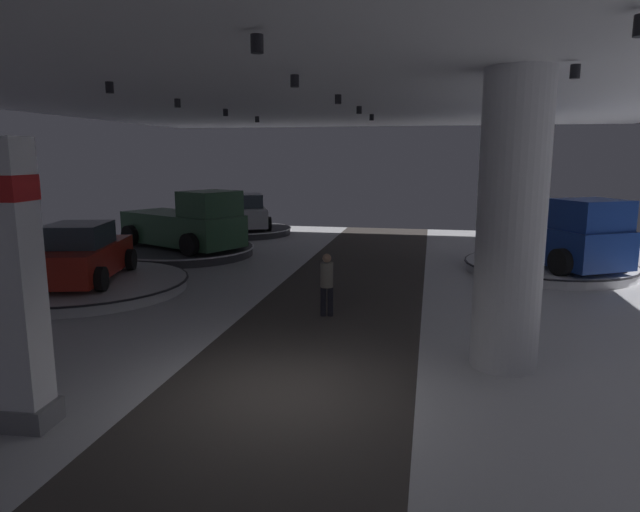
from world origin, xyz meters
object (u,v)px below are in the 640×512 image
object	(u,v)px
display_platform_mid_left	(84,285)
pickup_truck_far_left	(187,224)
display_platform_deep_left	(246,230)
brand_sign_pylon	(0,282)
display_car_mid_left	(81,255)
pickup_truck_far_right	(558,237)
display_car_deep_left	(246,213)
visitor_walking_near	(327,281)
display_platform_far_left	(183,251)
display_platform_far_right	(549,266)
column_right	(511,223)

from	to	relation	value
display_platform_mid_left	pickup_truck_far_left	world-z (taller)	pickup_truck_far_left
display_platform_deep_left	brand_sign_pylon	bearing A→B (deg)	-81.00
display_car_mid_left	pickup_truck_far_left	xyz separation A→B (m)	(0.58, 6.03, 0.19)
display_car_mid_left	pickup_truck_far_right	distance (m)	15.24
pickup_truck_far_left	pickup_truck_far_right	distance (m)	13.68
display_platform_mid_left	display_car_deep_left	xyz separation A→B (m)	(0.83, 12.40, 0.93)
display_platform_deep_left	visitor_walking_near	size ratio (longest dim) A/B	2.88
brand_sign_pylon	display_platform_far_left	world-z (taller)	brand_sign_pylon
display_car_mid_left	display_platform_deep_left	distance (m)	12.52
display_platform_far_left	pickup_truck_far_left	distance (m)	1.14
display_platform_deep_left	visitor_walking_near	xyz separation A→B (m)	(6.74, -13.59, 0.71)
display_platform_mid_left	display_platform_far_right	distance (m)	15.19
display_platform_far_right	display_platform_deep_left	bearing A→B (deg)	153.00
display_platform_far_left	pickup_truck_far_left	xyz separation A→B (m)	(0.29, -0.14, 1.09)
brand_sign_pylon	display_platform_far_right	bearing A→B (deg)	52.91
pickup_truck_far_right	display_platform_mid_left	bearing A→B (deg)	-159.30
display_platform_far_left	display_platform_deep_left	size ratio (longest dim) A/B	1.24
pickup_truck_far_right	display_platform_deep_left	bearing A→B (deg)	152.33
column_right	display_platform_mid_left	distance (m)	12.35
display_platform_mid_left	visitor_walking_near	world-z (taller)	visitor_walking_near
display_car_mid_left	display_platform_far_right	bearing A→B (deg)	22.01
pickup_truck_far_left	display_platform_deep_left	world-z (taller)	pickup_truck_far_left
brand_sign_pylon	display_platform_mid_left	size ratio (longest dim) A/B	0.70
brand_sign_pylon	visitor_walking_near	world-z (taller)	brand_sign_pylon
brand_sign_pylon	display_car_deep_left	world-z (taller)	brand_sign_pylon
column_right	display_platform_far_right	distance (m)	10.10
column_right	display_car_deep_left	world-z (taller)	column_right
pickup_truck_far_left	display_platform_far_right	bearing A→B (deg)	-1.44
display_platform_mid_left	display_platform_far_right	xyz separation A→B (m)	(14.10, 5.66, -0.00)
column_right	display_car_mid_left	bearing A→B (deg)	162.03
brand_sign_pylon	display_platform_deep_left	distance (m)	20.47
column_right	display_platform_far_right	xyz separation A→B (m)	(2.61, 9.42, -2.57)
display_platform_far_left	visitor_walking_near	world-z (taller)	visitor_walking_near
display_platform_far_left	display_platform_far_right	bearing A→B (deg)	-2.00
brand_sign_pylon	display_car_mid_left	size ratio (longest dim) A/B	0.94
brand_sign_pylon	display_platform_mid_left	bearing A→B (deg)	117.50
display_car_deep_left	display_platform_far_left	bearing A→B (deg)	-94.83
display_car_mid_left	pickup_truck_far_left	world-z (taller)	pickup_truck_far_left
display_car_deep_left	display_car_mid_left	bearing A→B (deg)	-93.77
column_right	display_platform_far_left	world-z (taller)	column_right
display_car_deep_left	visitor_walking_near	bearing A→B (deg)	-63.62
brand_sign_pylon	display_platform_far_right	xyz separation A→B (m)	(10.09, 13.35, -2.01)
brand_sign_pylon	display_platform_far_left	distance (m)	14.46
pickup_truck_far_right	display_car_deep_left	distance (m)	15.15
brand_sign_pylon	pickup_truck_far_left	size ratio (longest dim) A/B	0.75
brand_sign_pylon	display_car_mid_left	bearing A→B (deg)	117.54
visitor_walking_near	column_right	bearing A→B (deg)	-33.46
column_right	pickup_truck_far_right	distance (m)	9.66
display_platform_deep_left	display_car_deep_left	xyz separation A→B (m)	(0.01, -0.03, 0.92)
display_platform_deep_left	visitor_walking_near	bearing A→B (deg)	-63.62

